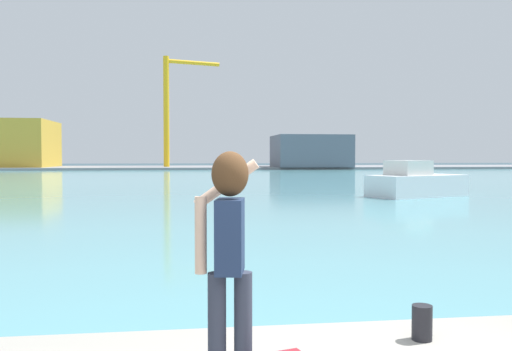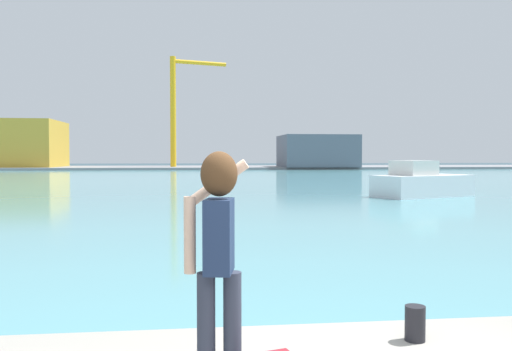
{
  "view_description": "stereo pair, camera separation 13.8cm",
  "coord_description": "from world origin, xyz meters",
  "px_view_note": "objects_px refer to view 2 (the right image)",
  "views": [
    {
      "loc": [
        -1.11,
        -3.18,
        2.26
      ],
      "look_at": [
        0.19,
        6.64,
        1.89
      ],
      "focal_mm": 37.07,
      "sensor_mm": 36.0,
      "label": 1
    },
    {
      "loc": [
        -0.98,
        -3.2,
        2.26
      ],
      "look_at": [
        0.19,
        6.64,
        1.89
      ],
      "focal_mm": 37.07,
      "sensor_mm": 36.0,
      "label": 2
    }
  ],
  "objects_px": {
    "harbor_bollard": "(415,323)",
    "boat_moored": "(421,183)",
    "person_photographer": "(218,240)",
    "warehouse_left": "(10,144)",
    "warehouse_right": "(317,151)",
    "port_crane": "(178,102)"
  },
  "relations": [
    {
      "from": "harbor_bollard",
      "to": "warehouse_left",
      "type": "distance_m",
      "value": 96.7
    },
    {
      "from": "person_photographer",
      "to": "harbor_bollard",
      "type": "height_order",
      "value": "person_photographer"
    },
    {
      "from": "person_photographer",
      "to": "warehouse_right",
      "type": "height_order",
      "value": "warehouse_right"
    },
    {
      "from": "warehouse_left",
      "to": "harbor_bollard",
      "type": "bearing_deg",
      "value": -69.75
    },
    {
      "from": "warehouse_left",
      "to": "port_crane",
      "type": "distance_m",
      "value": 29.83
    },
    {
      "from": "boat_moored",
      "to": "harbor_bollard",
      "type": "bearing_deg",
      "value": -136.7
    },
    {
      "from": "warehouse_left",
      "to": "port_crane",
      "type": "xyz_separation_m",
      "value": [
        28.85,
        -1.93,
        7.33
      ]
    },
    {
      "from": "boat_moored",
      "to": "warehouse_left",
      "type": "bearing_deg",
      "value": 100.69
    },
    {
      "from": "warehouse_left",
      "to": "port_crane",
      "type": "bearing_deg",
      "value": -3.82
    },
    {
      "from": "boat_moored",
      "to": "warehouse_left",
      "type": "height_order",
      "value": "warehouse_left"
    },
    {
      "from": "harbor_bollard",
      "to": "boat_moored",
      "type": "bearing_deg",
      "value": 65.73
    },
    {
      "from": "harbor_bollard",
      "to": "person_photographer",
      "type": "bearing_deg",
      "value": -161.46
    },
    {
      "from": "boat_moored",
      "to": "warehouse_right",
      "type": "distance_m",
      "value": 63.08
    },
    {
      "from": "warehouse_right",
      "to": "port_crane",
      "type": "relative_size",
      "value": 0.66
    },
    {
      "from": "boat_moored",
      "to": "warehouse_right",
      "type": "xyz_separation_m",
      "value": [
        8.89,
        62.4,
        2.36
      ]
    },
    {
      "from": "harbor_bollard",
      "to": "warehouse_left",
      "type": "height_order",
      "value": "warehouse_left"
    },
    {
      "from": "warehouse_left",
      "to": "warehouse_right",
      "type": "xyz_separation_m",
      "value": [
        52.83,
        -4.97,
        -1.24
      ]
    },
    {
      "from": "harbor_bollard",
      "to": "warehouse_left",
      "type": "bearing_deg",
      "value": 110.25
    },
    {
      "from": "person_photographer",
      "to": "warehouse_left",
      "type": "distance_m",
      "value": 96.63
    },
    {
      "from": "person_photographer",
      "to": "boat_moored",
      "type": "height_order",
      "value": "person_photographer"
    },
    {
      "from": "person_photographer",
      "to": "boat_moored",
      "type": "distance_m",
      "value": 26.92
    },
    {
      "from": "warehouse_left",
      "to": "warehouse_right",
      "type": "height_order",
      "value": "warehouse_left"
    }
  ]
}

